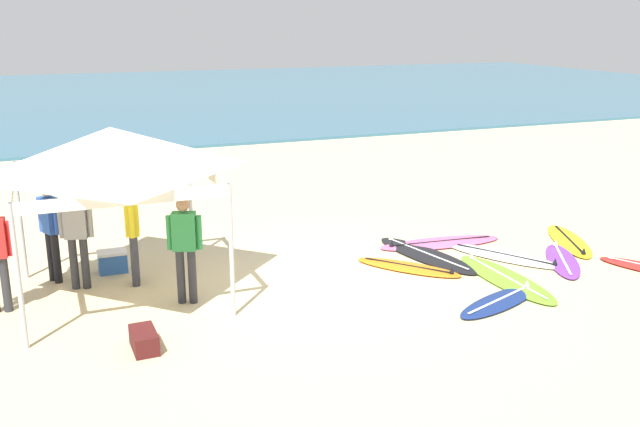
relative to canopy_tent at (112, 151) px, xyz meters
The scene contains 17 objects.
ground_plane 3.96m from the canopy_tent, ahead, with size 80.00×80.00×0.00m, color beige.
sea 31.03m from the canopy_tent, 84.24° to the left, with size 80.00×36.00×0.10m, color #386B84.
canopy_tent is the anchor object (origin of this frame).
surfboard_pink 6.62m from the canopy_tent, ahead, with size 2.61×0.92×0.19m.
surfboard_purple 8.18m from the canopy_tent, 10.09° to the right, with size 1.47×1.95×0.19m.
surfboard_lime 6.84m from the canopy_tent, 15.72° to the right, with size 0.70×2.55×0.19m.
surfboard_yellow 8.97m from the canopy_tent, ahead, with size 1.42×2.23×0.19m.
surfboard_orange 5.48m from the canopy_tent, ahead, with size 1.67×1.86×0.19m.
surfboard_white 7.32m from the canopy_tent, ahead, with size 1.72×2.30×0.19m.
surfboard_navy 6.49m from the canopy_tent, 24.97° to the right, with size 2.01×1.19×0.19m.
surfboard_black 6.03m from the canopy_tent, ahead, with size 1.23×2.65×0.19m.
person_yellow 1.50m from the canopy_tent, 58.99° to the left, with size 0.27×0.55×1.71m.
person_blue 2.03m from the canopy_tent, 132.25° to the left, with size 0.36×0.50×1.71m.
person_grey 1.63m from the canopy_tent, 135.67° to the left, with size 0.53×0.31×1.71m.
person_green 1.81m from the canopy_tent, 36.68° to the right, with size 0.52×0.33×1.71m.
gear_bag_near_tent 3.07m from the canopy_tent, 89.09° to the right, with size 0.60×0.32×0.28m, color #4C1919.
cooler_box 2.50m from the canopy_tent, 91.42° to the left, with size 0.50×0.36×0.39m.
Camera 1 is at (-4.10, -10.50, 4.34)m, focal length 39.38 mm.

